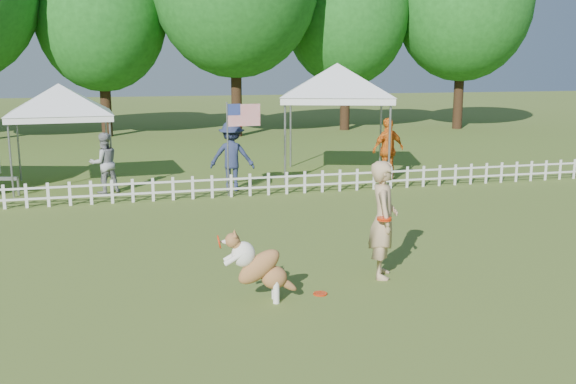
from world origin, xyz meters
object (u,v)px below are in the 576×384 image
at_px(dog, 260,267).
at_px(handler, 383,220).
at_px(canopy_tent_right, 336,121).
at_px(flag_pole, 228,150).
at_px(spectator_a, 104,163).
at_px(spectator_c, 388,149).
at_px(spectator_b, 232,156).
at_px(frisbee_on_turf, 320,294).
at_px(canopy_tent_left, 62,137).

bearing_deg(dog, handler, 22.87).
xyz_separation_m(canopy_tent_right, flag_pole, (-3.81, -2.36, -0.45)).
distance_m(spectator_a, spectator_c, 8.09).
bearing_deg(canopy_tent_right, spectator_b, -137.11).
bearing_deg(flag_pole, spectator_a, 154.60).
relative_size(handler, dog, 1.80).
bearing_deg(spectator_c, frisbee_on_turf, 45.72).
relative_size(handler, canopy_tent_left, 0.68).
bearing_deg(spectator_c, handler, 50.97).
relative_size(spectator_a, spectator_c, 0.87).
bearing_deg(flag_pole, spectator_b, 68.28).
bearing_deg(canopy_tent_right, handler, -86.49).
height_order(spectator_b, spectator_c, spectator_b).
height_order(handler, spectator_c, handler).
height_order(flag_pole, spectator_c, flag_pole).
height_order(dog, spectator_c, spectator_c).
height_order(handler, dog, handler).
xyz_separation_m(flag_pole, spectator_b, (0.24, 0.72, -0.28)).
distance_m(canopy_tent_right, flag_pole, 4.50).
xyz_separation_m(handler, canopy_tent_left, (-5.60, 9.66, 0.45)).
bearing_deg(canopy_tent_left, spectator_b, -25.66).
relative_size(canopy_tent_right, spectator_c, 1.80).
relative_size(dog, frisbee_on_turf, 4.93).
height_order(flag_pole, spectator_b, flag_pole).
bearing_deg(spectator_b, handler, 116.09).
xyz_separation_m(spectator_a, spectator_c, (8.09, -0.27, 0.12)).
xyz_separation_m(handler, spectator_b, (-1.10, 7.80, -0.01)).
xyz_separation_m(canopy_tent_left, canopy_tent_right, (8.07, -0.22, 0.27)).
bearing_deg(dog, frisbee_on_turf, 10.87).
bearing_deg(flag_pole, canopy_tent_right, 28.15).
distance_m(frisbee_on_turf, spectator_a, 9.47).
relative_size(dog, canopy_tent_right, 0.32).
bearing_deg(spectator_b, canopy_tent_left, -4.39).
bearing_deg(flag_pole, spectator_c, 7.52).
distance_m(frisbee_on_turf, canopy_tent_right, 10.78).
distance_m(canopy_tent_left, canopy_tent_right, 8.08).
height_order(handler, canopy_tent_right, canopy_tent_right).
height_order(canopy_tent_right, spectator_a, canopy_tent_right).
xyz_separation_m(flag_pole, spectator_c, (4.95, 0.98, -0.29)).
height_order(handler, spectator_b, handler).
distance_m(frisbee_on_turf, spectator_c, 9.92).
bearing_deg(spectator_a, spectator_c, 159.08).
bearing_deg(handler, canopy_tent_left, 50.61).
distance_m(handler, canopy_tent_left, 11.18).
height_order(flag_pole, spectator_a, flag_pole).
bearing_deg(canopy_tent_right, dog, -96.66).
relative_size(frisbee_on_turf, spectator_a, 0.13).
bearing_deg(dog, canopy_tent_left, 115.96).
xyz_separation_m(handler, canopy_tent_right, (2.48, 9.44, 0.72)).
xyz_separation_m(dog, spectator_a, (-2.29, 8.92, 0.28)).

